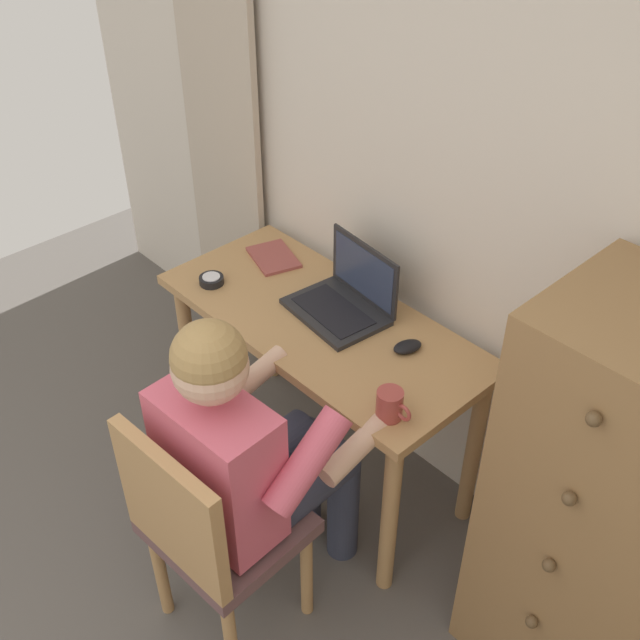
# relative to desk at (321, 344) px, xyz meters

# --- Properties ---
(wall_back) EXTENTS (4.80, 0.05, 2.50)m
(wall_back) POSITION_rel_desk_xyz_m (0.54, 0.34, 0.63)
(wall_back) COLOR beige
(wall_back) RESTS_ON ground_plane
(curtain_panel) EXTENTS (0.46, 0.03, 2.16)m
(curtain_panel) POSITION_rel_desk_xyz_m (-0.89, 0.27, 0.47)
(curtain_panel) COLOR #BCAD99
(curtain_panel) RESTS_ON ground_plane
(desk) EXTENTS (1.21, 0.54, 0.73)m
(desk) POSITION_rel_desk_xyz_m (0.00, 0.00, 0.00)
(desk) COLOR tan
(desk) RESTS_ON ground_plane
(dresser) EXTENTS (0.51, 0.51, 1.31)m
(dresser) POSITION_rel_desk_xyz_m (1.08, 0.04, 0.04)
(dresser) COLOR olive
(dresser) RESTS_ON ground_plane
(chair) EXTENTS (0.44, 0.43, 0.89)m
(chair) POSITION_rel_desk_xyz_m (0.29, -0.72, -0.11)
(chair) COLOR brown
(chair) RESTS_ON ground_plane
(person_seated) EXTENTS (0.55, 0.60, 1.21)m
(person_seated) POSITION_rel_desk_xyz_m (0.28, -0.53, 0.07)
(person_seated) COLOR #33384C
(person_seated) RESTS_ON ground_plane
(laptop) EXTENTS (0.37, 0.29, 0.24)m
(laptop) POSITION_rel_desk_xyz_m (0.02, 0.09, 0.17)
(laptop) COLOR #232326
(laptop) RESTS_ON desk
(computer_mouse) EXTENTS (0.09, 0.11, 0.03)m
(computer_mouse) POSITION_rel_desk_xyz_m (0.32, 0.09, 0.13)
(computer_mouse) COLOR black
(computer_mouse) RESTS_ON desk
(desk_clock) EXTENTS (0.09, 0.09, 0.03)m
(desk_clock) POSITION_rel_desk_xyz_m (-0.43, -0.15, 0.13)
(desk_clock) COLOR black
(desk_clock) RESTS_ON desk
(notebook_pad) EXTENTS (0.25, 0.21, 0.01)m
(notebook_pad) POSITION_rel_desk_xyz_m (-0.40, 0.12, 0.12)
(notebook_pad) COLOR #994742
(notebook_pad) RESTS_ON desk
(coffee_mug) EXTENTS (0.12, 0.08, 0.09)m
(coffee_mug) POSITION_rel_desk_xyz_m (0.49, -0.18, 0.17)
(coffee_mug) COLOR #9E3D38
(coffee_mug) RESTS_ON desk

